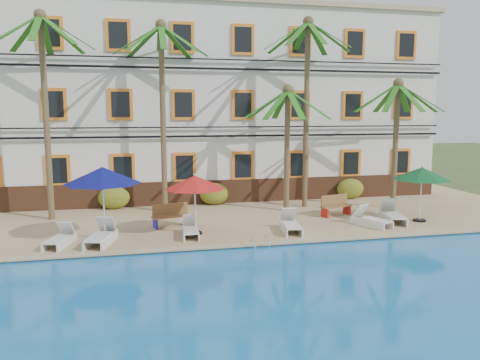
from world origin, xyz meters
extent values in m
plane|color=#384C23|center=(0.00, 0.00, 0.00)|extent=(100.00, 100.00, 0.00)
cube|color=tan|center=(0.00, 5.00, 0.12)|extent=(30.00, 12.00, 0.25)
cube|color=#186EB9|center=(0.00, -7.00, 0.10)|extent=(26.00, 12.00, 0.20)
cube|color=tan|center=(0.00, -0.90, 0.28)|extent=(30.00, 0.35, 0.06)
cube|color=silver|center=(0.00, 10.00, 5.25)|extent=(25.00, 6.00, 10.00)
cube|color=brown|center=(0.00, 6.94, 0.85)|extent=(25.00, 0.12, 1.20)
cube|color=tan|center=(0.00, 10.00, 10.35)|extent=(25.40, 6.40, 0.25)
cube|color=orange|center=(-7.50, 6.95, 2.15)|extent=(1.15, 0.10, 1.50)
cube|color=black|center=(-7.50, 6.90, 2.15)|extent=(0.85, 0.04, 1.20)
cube|color=orange|center=(-4.50, 6.95, 2.15)|extent=(1.15, 0.10, 1.50)
cube|color=black|center=(-4.50, 6.90, 2.15)|extent=(0.85, 0.04, 1.20)
cube|color=orange|center=(-1.50, 6.95, 2.15)|extent=(1.15, 0.10, 1.50)
cube|color=black|center=(-1.50, 6.90, 2.15)|extent=(0.85, 0.04, 1.20)
cube|color=orange|center=(1.50, 6.95, 2.15)|extent=(1.15, 0.10, 1.50)
cube|color=black|center=(1.50, 6.90, 2.15)|extent=(0.85, 0.04, 1.20)
cube|color=orange|center=(4.50, 6.95, 2.15)|extent=(1.15, 0.10, 1.50)
cube|color=black|center=(4.50, 6.90, 2.15)|extent=(0.85, 0.04, 1.20)
cube|color=orange|center=(7.50, 6.95, 2.15)|extent=(1.15, 0.10, 1.50)
cube|color=black|center=(7.50, 6.90, 2.15)|extent=(0.85, 0.04, 1.20)
cube|color=orange|center=(10.50, 6.95, 2.15)|extent=(1.15, 0.10, 1.50)
cube|color=black|center=(10.50, 6.90, 2.15)|extent=(0.85, 0.04, 1.20)
cube|color=orange|center=(-7.50, 6.95, 5.25)|extent=(1.15, 0.10, 1.50)
cube|color=black|center=(-7.50, 6.90, 5.25)|extent=(0.85, 0.04, 1.20)
cube|color=orange|center=(-4.50, 6.95, 5.25)|extent=(1.15, 0.10, 1.50)
cube|color=black|center=(-4.50, 6.90, 5.25)|extent=(0.85, 0.04, 1.20)
cube|color=orange|center=(-1.50, 6.95, 5.25)|extent=(1.15, 0.10, 1.50)
cube|color=black|center=(-1.50, 6.90, 5.25)|extent=(0.85, 0.04, 1.20)
cube|color=orange|center=(1.50, 6.95, 5.25)|extent=(1.15, 0.10, 1.50)
cube|color=black|center=(1.50, 6.90, 5.25)|extent=(0.85, 0.04, 1.20)
cube|color=orange|center=(4.50, 6.95, 5.25)|extent=(1.15, 0.10, 1.50)
cube|color=black|center=(4.50, 6.90, 5.25)|extent=(0.85, 0.04, 1.20)
cube|color=orange|center=(7.50, 6.95, 5.25)|extent=(1.15, 0.10, 1.50)
cube|color=black|center=(7.50, 6.90, 5.25)|extent=(0.85, 0.04, 1.20)
cube|color=orange|center=(10.50, 6.95, 5.25)|extent=(1.15, 0.10, 1.50)
cube|color=black|center=(10.50, 6.90, 5.25)|extent=(0.85, 0.04, 1.20)
cube|color=orange|center=(-7.50, 6.95, 8.45)|extent=(1.15, 0.10, 1.50)
cube|color=black|center=(-7.50, 6.90, 8.45)|extent=(0.85, 0.04, 1.20)
cube|color=orange|center=(-4.50, 6.95, 8.45)|extent=(1.15, 0.10, 1.50)
cube|color=black|center=(-4.50, 6.90, 8.45)|extent=(0.85, 0.04, 1.20)
cube|color=orange|center=(-1.50, 6.95, 8.45)|extent=(1.15, 0.10, 1.50)
cube|color=black|center=(-1.50, 6.90, 8.45)|extent=(0.85, 0.04, 1.20)
cube|color=orange|center=(1.50, 6.95, 8.45)|extent=(1.15, 0.10, 1.50)
cube|color=black|center=(1.50, 6.90, 8.45)|extent=(0.85, 0.04, 1.20)
cube|color=orange|center=(4.50, 6.95, 8.45)|extent=(1.15, 0.10, 1.50)
cube|color=black|center=(4.50, 6.90, 8.45)|extent=(0.85, 0.04, 1.20)
cube|color=orange|center=(7.50, 6.95, 8.45)|extent=(1.15, 0.10, 1.50)
cube|color=black|center=(7.50, 6.90, 8.45)|extent=(0.85, 0.04, 1.20)
cube|color=orange|center=(10.50, 6.95, 8.45)|extent=(1.15, 0.10, 1.50)
cube|color=black|center=(10.50, 6.90, 8.45)|extent=(0.85, 0.04, 1.20)
cube|color=black|center=(0.00, 6.80, 3.70)|extent=(25.00, 0.08, 0.10)
cube|color=black|center=(0.00, 6.80, 4.15)|extent=(25.00, 0.08, 0.06)
cube|color=black|center=(0.00, 6.80, 7.00)|extent=(25.00, 0.08, 0.10)
cube|color=black|center=(0.00, 6.80, 7.45)|extent=(25.00, 0.08, 0.06)
cylinder|color=brown|center=(-7.53, 4.91, 4.55)|extent=(0.26, 0.26, 8.59)
sphere|color=brown|center=(-7.53, 4.91, 8.84)|extent=(0.50, 0.50, 0.50)
cube|color=#206217|center=(-7.53, 5.97, 8.18)|extent=(0.28, 2.13, 1.35)
cube|color=#206217|center=(-8.28, 5.66, 8.18)|extent=(1.71, 1.71, 1.35)
cube|color=#206217|center=(-8.59, 4.91, 8.18)|extent=(2.13, 0.28, 1.35)
cube|color=#206217|center=(-8.28, 4.17, 8.18)|extent=(1.71, 1.71, 1.35)
cube|color=#206217|center=(-7.53, 3.85, 8.18)|extent=(0.28, 2.13, 1.35)
cube|color=#206217|center=(-6.78, 4.17, 8.18)|extent=(1.71, 1.71, 1.35)
cube|color=#206217|center=(-6.47, 4.91, 8.18)|extent=(2.13, 0.28, 1.35)
cube|color=#206217|center=(-6.78, 5.66, 8.18)|extent=(1.71, 1.71, 1.35)
cylinder|color=brown|center=(-2.59, 5.52, 4.50)|extent=(0.26, 0.26, 8.50)
sphere|color=brown|center=(-2.59, 5.52, 8.75)|extent=(0.50, 0.50, 0.50)
cube|color=#206217|center=(-2.59, 6.58, 8.09)|extent=(0.28, 2.13, 1.35)
cube|color=#206217|center=(-3.34, 6.27, 8.09)|extent=(1.71, 1.71, 1.35)
cube|color=#206217|center=(-3.65, 5.52, 8.09)|extent=(2.13, 0.28, 1.35)
cube|color=#206217|center=(-3.34, 4.77, 8.09)|extent=(1.71, 1.71, 1.35)
cube|color=#206217|center=(-2.59, 4.46, 8.09)|extent=(0.28, 2.13, 1.35)
cube|color=#206217|center=(-1.84, 4.77, 8.09)|extent=(1.71, 1.71, 1.35)
cube|color=#206217|center=(-1.53, 5.52, 8.09)|extent=(2.13, 0.28, 1.35)
cube|color=#206217|center=(-1.84, 6.27, 8.09)|extent=(1.71, 1.71, 1.35)
cylinder|color=brown|center=(3.05, 4.48, 3.08)|extent=(0.26, 0.26, 5.66)
sphere|color=brown|center=(3.05, 4.48, 5.91)|extent=(0.50, 0.50, 0.50)
cube|color=#206217|center=(3.05, 5.54, 5.24)|extent=(0.28, 2.13, 1.35)
cube|color=#206217|center=(2.31, 5.23, 5.24)|extent=(1.71, 1.71, 1.35)
cube|color=#206217|center=(2.00, 4.48, 5.24)|extent=(2.13, 0.28, 1.35)
cube|color=#206217|center=(2.31, 3.73, 5.24)|extent=(1.71, 1.71, 1.35)
cube|color=#206217|center=(3.05, 3.42, 5.24)|extent=(0.28, 2.13, 1.35)
cube|color=#206217|center=(3.80, 3.73, 5.24)|extent=(1.71, 1.71, 1.35)
cube|color=#206217|center=(4.11, 4.48, 5.24)|extent=(2.13, 0.28, 1.35)
cube|color=#206217|center=(3.80, 5.23, 5.24)|extent=(1.71, 1.71, 1.35)
cylinder|color=brown|center=(4.23, 5.16, 4.68)|extent=(0.26, 0.26, 8.86)
sphere|color=brown|center=(4.23, 5.16, 9.11)|extent=(0.50, 0.50, 0.50)
cube|color=#206217|center=(4.23, 6.22, 8.44)|extent=(0.28, 2.13, 1.35)
cube|color=#206217|center=(3.48, 5.91, 8.44)|extent=(1.71, 1.71, 1.35)
cube|color=#206217|center=(3.17, 5.16, 8.44)|extent=(2.13, 0.28, 1.35)
cube|color=#206217|center=(3.48, 4.41, 8.44)|extent=(1.71, 1.71, 1.35)
cube|color=#206217|center=(4.23, 4.10, 8.44)|extent=(0.28, 2.13, 1.35)
cube|color=#206217|center=(4.98, 4.41, 8.44)|extent=(1.71, 1.71, 1.35)
cube|color=#206217|center=(5.29, 5.16, 8.44)|extent=(2.13, 0.28, 1.35)
cube|color=#206217|center=(4.98, 5.91, 8.44)|extent=(1.71, 1.71, 1.35)
cylinder|color=brown|center=(8.36, 3.98, 3.24)|extent=(0.26, 0.26, 5.97)
sphere|color=brown|center=(8.36, 3.98, 6.22)|extent=(0.50, 0.50, 0.50)
cube|color=#206217|center=(8.36, 5.04, 5.56)|extent=(0.28, 2.13, 1.35)
cube|color=#206217|center=(7.61, 4.73, 5.56)|extent=(1.71, 1.71, 1.35)
cube|color=#206217|center=(7.30, 3.98, 5.56)|extent=(2.13, 0.28, 1.35)
cube|color=#206217|center=(7.61, 3.23, 5.56)|extent=(1.71, 1.71, 1.35)
cube|color=#206217|center=(8.36, 2.92, 5.56)|extent=(0.28, 2.13, 1.35)
cube|color=#206217|center=(9.11, 3.23, 5.56)|extent=(1.71, 1.71, 1.35)
cube|color=#206217|center=(9.42, 3.98, 5.56)|extent=(2.13, 0.28, 1.35)
cube|color=#206217|center=(9.11, 4.73, 5.56)|extent=(1.71, 1.71, 1.35)
ellipsoid|color=#215117|center=(-4.96, 6.60, 0.80)|extent=(1.50, 0.90, 1.10)
ellipsoid|color=#215117|center=(-0.05, 6.60, 0.80)|extent=(1.50, 0.90, 1.10)
ellipsoid|color=#215117|center=(7.36, 6.60, 0.80)|extent=(1.50, 0.90, 1.10)
cylinder|color=black|center=(-5.04, 1.00, 0.29)|extent=(0.62, 0.62, 0.09)
cylinder|color=silver|center=(-5.04, 1.00, 1.58)|extent=(0.06, 0.06, 2.65)
cone|color=#0C0F61|center=(-5.04, 1.00, 2.62)|extent=(2.76, 2.76, 0.61)
sphere|color=silver|center=(-5.04, 1.00, 2.96)|extent=(0.10, 0.10, 0.10)
cylinder|color=black|center=(-1.70, 1.06, 0.29)|extent=(0.52, 0.52, 0.07)
cylinder|color=silver|center=(-1.70, 1.06, 1.37)|extent=(0.06, 0.06, 2.24)
cone|color=#B01A17|center=(-1.70, 1.06, 2.26)|extent=(2.34, 2.34, 0.51)
sphere|color=silver|center=(-1.70, 1.06, 2.54)|extent=(0.10, 0.10, 0.10)
cylinder|color=black|center=(7.95, 1.10, 0.29)|extent=(0.54, 0.54, 0.08)
cylinder|color=silver|center=(7.95, 1.10, 1.40)|extent=(0.06, 0.06, 2.31)
cone|color=#0F4D25|center=(7.95, 1.10, 2.32)|extent=(2.40, 2.40, 0.53)
sphere|color=silver|center=(7.95, 1.10, 2.60)|extent=(0.10, 0.10, 0.10)
cube|color=silver|center=(-6.60, 0.26, 0.53)|extent=(0.81, 1.25, 0.05)
cube|color=silver|center=(-6.39, 1.02, 0.74)|extent=(0.62, 0.55, 0.57)
cube|color=silver|center=(-6.80, 0.54, 0.38)|extent=(0.48, 1.59, 0.26)
cube|color=silver|center=(-6.29, 0.40, 0.38)|extent=(0.48, 1.59, 0.26)
cube|color=silver|center=(-5.21, 0.12, 0.58)|extent=(0.92, 1.44, 0.06)
cube|color=silver|center=(-4.98, 1.02, 0.81)|extent=(0.72, 0.63, 0.67)
cube|color=silver|center=(-5.44, 0.44, 0.40)|extent=(0.51, 1.86, 0.31)
cube|color=silver|center=(-4.84, 0.30, 0.40)|extent=(0.51, 1.86, 0.31)
cube|color=silver|center=(-1.94, 0.52, 0.53)|extent=(0.60, 1.18, 0.05)
cube|color=silver|center=(-1.90, 1.32, 0.74)|extent=(0.56, 0.46, 0.57)
cube|color=silver|center=(-2.19, 0.76, 0.38)|extent=(0.15, 1.63, 0.26)
cube|color=silver|center=(-1.67, 0.73, 0.38)|extent=(0.15, 1.63, 0.26)
cube|color=silver|center=(1.93, 0.35, 0.56)|extent=(0.76, 1.35, 0.06)
cube|color=silver|center=(2.06, 1.23, 0.79)|extent=(0.65, 0.55, 0.64)
cube|color=silver|center=(1.68, 0.64, 0.40)|extent=(0.31, 1.81, 0.29)
cube|color=silver|center=(2.26, 0.55, 0.40)|extent=(0.31, 1.81, 0.29)
cube|color=silver|center=(5.59, 0.53, 0.55)|extent=(1.00, 1.36, 0.06)
cube|color=silver|center=(5.27, 1.32, 0.77)|extent=(0.70, 0.64, 0.62)
cube|color=silver|center=(5.24, 0.64, 0.39)|extent=(0.72, 1.65, 0.28)
cube|color=silver|center=(5.76, 0.86, 0.39)|extent=(0.72, 1.65, 0.28)
cube|color=silver|center=(6.67, 0.95, 0.60)|extent=(0.99, 1.52, 0.06)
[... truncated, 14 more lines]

